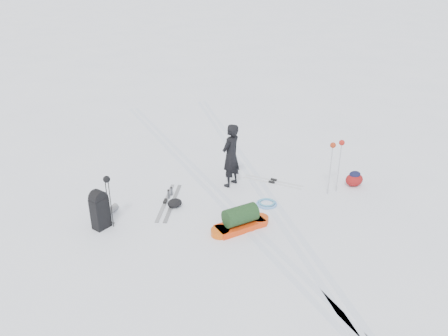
{
  "coord_description": "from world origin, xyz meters",
  "views": [
    {
      "loc": [
        -3.53,
        -8.76,
        5.37
      ],
      "look_at": [
        -0.02,
        0.16,
        0.95
      ],
      "focal_mm": 35.0,
      "sensor_mm": 36.0,
      "label": 1
    }
  ],
  "objects": [
    {
      "name": "ski_poles_black",
      "position": [
        -2.79,
        0.06,
        1.04
      ],
      "size": [
        0.16,
        0.16,
        1.27
      ],
      "rotation": [
        0.0,
        0.0,
        0.2
      ],
      "color": "black",
      "rests_on": "ground"
    },
    {
      "name": "small_daypack",
      "position": [
        3.58,
        -0.26,
        0.21
      ],
      "size": [
        0.61,
        0.57,
        0.42
      ],
      "rotation": [
        0.0,
        0.0,
        -0.53
      ],
      "color": "maroon",
      "rests_on": "ground"
    },
    {
      "name": "ground",
      "position": [
        0.0,
        0.0,
        0.0
      ],
      "size": [
        200.0,
        200.0,
        0.0
      ],
      "primitive_type": "plane",
      "color": "white",
      "rests_on": "ground"
    },
    {
      "name": "rope_coil",
      "position": [
        0.94,
        -0.32,
        0.03
      ],
      "size": [
        0.54,
        0.54,
        0.06
      ],
      "rotation": [
        0.0,
        0.0,
        -0.03
      ],
      "color": "#5993DA",
      "rests_on": "ground"
    },
    {
      "name": "snow_hill_backdrop",
      "position": [
        62.69,
        84.02,
        -69.02
      ],
      "size": [
        359.5,
        192.0,
        162.45
      ],
      "color": "white",
      "rests_on": "ground"
    },
    {
      "name": "thermos_pair",
      "position": [
        -1.2,
        0.94,
        0.12
      ],
      "size": [
        0.19,
        0.22,
        0.25
      ],
      "rotation": [
        0.0,
        0.0,
        0.12
      ],
      "color": "slate",
      "rests_on": "ground"
    },
    {
      "name": "ski_poles_silver",
      "position": [
        2.81,
        -0.38,
        1.2
      ],
      "size": [
        0.45,
        0.21,
        1.44
      ],
      "rotation": [
        0.0,
        0.0,
        0.37
      ],
      "color": "#AEB0B5",
      "rests_on": "ground"
    },
    {
      "name": "touring_skis_white",
      "position": [
        1.64,
        0.73,
        0.01
      ],
      "size": [
        1.32,
        1.41,
        0.06
      ],
      "rotation": [
        0.0,
        0.0,
        -0.83
      ],
      "color": "silver",
      "rests_on": "ground"
    },
    {
      "name": "skier",
      "position": [
        0.51,
        1.0,
        0.86
      ],
      "size": [
        0.75,
        0.69,
        1.73
      ],
      "primitive_type": "imported",
      "rotation": [
        0.0,
        0.0,
        3.7
      ],
      "color": "black",
      "rests_on": "ground"
    },
    {
      "name": "ski_tracks",
      "position": [
        0.61,
        0.88,
        0.0
      ],
      "size": [
        3.38,
        17.97,
        0.01
      ],
      "color": "silver",
      "rests_on": "ground"
    },
    {
      "name": "expedition_rucksack",
      "position": [
        -2.98,
        0.16,
        0.43
      ],
      "size": [
        0.71,
        0.99,
        0.94
      ],
      "rotation": [
        0.0,
        0.0,
        0.56
      ],
      "color": "black",
      "rests_on": "ground"
    },
    {
      "name": "pulk_sled",
      "position": [
        -0.12,
        -1.1,
        0.21
      ],
      "size": [
        1.51,
        0.64,
        0.56
      ],
      "rotation": [
        0.0,
        0.0,
        0.15
      ],
      "color": "red",
      "rests_on": "ground"
    },
    {
      "name": "stuff_sack",
      "position": [
        -1.23,
        0.38,
        0.11
      ],
      "size": [
        0.44,
        0.38,
        0.23
      ],
      "rotation": [
        0.0,
        0.0,
        -0.36
      ],
      "color": "black",
      "rests_on": "ground"
    },
    {
      "name": "touring_skis_grey",
      "position": [
        -1.31,
        0.65,
        0.02
      ],
      "size": [
        1.12,
        1.85,
        0.07
      ],
      "rotation": [
        0.0,
        0.0,
        1.11
      ],
      "color": "gray",
      "rests_on": "ground"
    }
  ]
}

